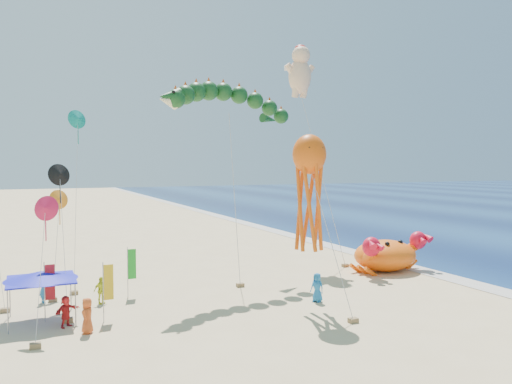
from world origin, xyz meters
The scene contains 10 objects.
ground centered at (0.00, 0.00, 0.00)m, with size 320.00×320.00×0.00m, color #D1B784.
foam_strip centered at (12.00, 0.00, 0.01)m, with size 320.00×320.00×0.00m, color silver.
crab_inflatable centered at (9.30, 2.07, 1.34)m, with size 6.92×5.08×3.03m.
dragon_kite centered at (-3.24, 4.32, 12.60)m, with size 11.48×5.99×13.87m.
cherub_kite centered at (6.00, 10.00, 16.76)m, with size 2.59×6.43×18.99m.
octopus_kite centered at (-1.35, -4.03, 7.28)m, with size 2.02×4.62×10.13m.
canopy_blue centered at (-15.70, -0.37, 2.44)m, with size 3.74×3.74×2.71m.
feather_flags centered at (-14.62, 0.74, 2.01)m, with size 10.41×4.69×3.20m.
beachgoers centered at (-14.25, 1.08, 0.87)m, with size 20.26×11.79×1.83m.
small_kites centered at (-15.12, 3.26, 7.10)m, with size 6.77×11.73×12.13m.
Camera 1 is at (-16.21, -29.06, 8.35)m, focal length 35.00 mm.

